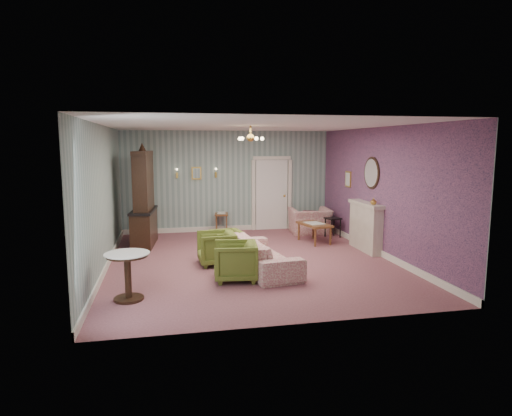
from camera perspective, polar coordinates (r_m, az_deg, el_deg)
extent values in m
plane|color=#94565F|center=(9.70, -0.69, -6.81)|extent=(7.00, 7.00, 0.00)
plane|color=white|center=(9.38, -0.72, 10.57)|extent=(7.00, 7.00, 0.00)
plane|color=gray|center=(12.87, -3.66, 3.45)|extent=(6.00, 0.00, 6.00)
plane|color=gray|center=(6.06, 5.57, -1.93)|extent=(6.00, 0.00, 6.00)
plane|color=gray|center=(9.34, -19.09, 1.22)|extent=(0.00, 7.00, 7.00)
plane|color=gray|center=(10.42, 15.73, 2.04)|extent=(0.00, 7.00, 7.00)
plane|color=#BD5E86|center=(10.41, 15.66, 2.04)|extent=(0.00, 7.00, 7.00)
imported|color=#5F6C25|center=(8.28, -2.68, -6.61)|extent=(0.81, 0.86, 0.80)
imported|color=#5F6C25|center=(9.37, -5.12, -4.96)|extent=(0.73, 0.77, 0.77)
imported|color=#5F6C25|center=(10.01, -3.84, -4.38)|extent=(0.72, 0.75, 0.67)
imported|color=#A74356|center=(8.90, 0.96, -5.30)|extent=(0.94, 2.29, 0.87)
imported|color=#A74356|center=(12.62, 6.96, -1.13)|extent=(1.15, 0.79, 0.96)
imported|color=gold|center=(10.37, 14.90, 0.84)|extent=(0.15, 0.15, 0.15)
cube|color=maroon|center=(12.47, 6.97, -1.24)|extent=(0.41, 0.28, 0.39)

